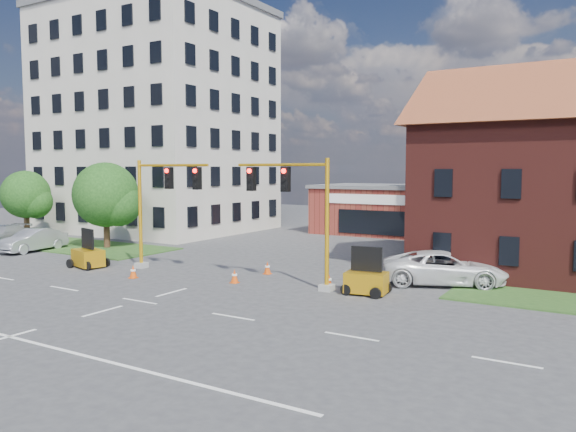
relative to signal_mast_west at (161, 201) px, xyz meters
The scene contains 19 objects.
ground 8.38m from the signal_mast_west, 54.01° to the right, with size 120.00×120.00×0.00m, color #3B3B3D.
grass_verge_nw 16.61m from the signal_mast_west, 165.65° to the left, with size 22.00×6.00×0.08m, color #21481B.
lane_markings 10.73m from the signal_mast_west, 64.17° to the right, with size 60.00×36.00×0.01m, color white, non-canonical shape.
office_block 23.21m from the signal_mast_west, 134.52° to the left, with size 18.40×15.40×20.60m.
brick_shop 24.44m from the signal_mast_west, 79.71° to the left, with size 12.40×8.40×4.30m.
tree_large 24.01m from the signal_mast_west, 62.01° to the left, with size 7.21×6.86×10.18m.
tree_nw_front 10.47m from the signal_mast_west, 154.05° to the left, with size 4.86×4.63×6.18m.
tree_nw_rear 20.11m from the signal_mast_west, 165.36° to the left, with size 4.06×3.87×5.57m.
signal_mast_west is the anchor object (origin of this frame).
signal_mast_east 8.71m from the signal_mast_west, ahead, with size 5.30×0.60×6.20m.
trailer_west 5.62m from the signal_mast_west, 160.52° to the right, with size 2.19×1.76×2.16m.
trailer_east 12.67m from the signal_mast_west, ahead, with size 1.99×1.46×2.09m.
cone_a 4.35m from the signal_mast_west, 83.58° to the right, with size 0.40×0.40×0.70m.
cone_b 6.67m from the signal_mast_west, ahead, with size 0.40×0.40×0.70m.
cone_c 10.79m from the signal_mast_west, ahead, with size 0.40×0.40×0.70m.
cone_d 7.04m from the signal_mast_west, 20.38° to the left, with size 0.40×0.40×0.70m.
pickup_white 15.60m from the signal_mast_west, 16.17° to the left, with size 2.75×5.96×1.66m, color white.
sedan_silver_front 13.26m from the signal_mast_west, behind, with size 1.66×4.76×1.57m, color #B4B5BC.
sedan_silver_rear 18.40m from the signal_mast_west, behind, with size 2.02×4.97×1.44m, color #B4B5BC.
Camera 1 is at (17.75, -17.14, 5.69)m, focal length 35.00 mm.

